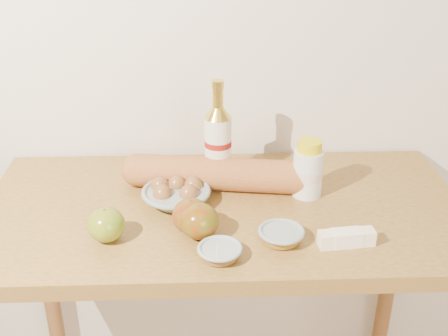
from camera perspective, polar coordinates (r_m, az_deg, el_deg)
The scene contains 12 objects.
back_wall at distance 1.56m, azimuth -0.52°, elevation 15.29°, with size 3.50×0.02×2.60m, color beige.
table at distance 1.46m, azimuth -0.04°, elevation -8.01°, with size 1.20×0.60×0.90m.
bourbon_bottle at distance 1.45m, azimuth -0.61°, elevation 2.50°, with size 0.09×0.09×0.29m.
cream_bottle at distance 1.43m, azimuth 8.50°, elevation -0.21°, with size 0.10×0.10×0.15m.
egg_bowl at distance 1.40m, azimuth -4.87°, elevation -2.63°, with size 0.18×0.18×0.06m.
baguette at distance 1.45m, azimuth -0.44°, elevation -0.60°, with size 0.53×0.16×0.09m.
apple_yellowgreen at distance 1.28m, azimuth -11.88°, elevation -5.67°, with size 0.09×0.09×0.08m.
apple_redgreen_front at distance 1.26m, azimuth -2.52°, elevation -5.41°, with size 0.11×0.11×0.08m.
apple_redgreen_right at distance 1.28m, azimuth -3.33°, elevation -4.89°, with size 0.10×0.10×0.08m.
sugar_bowl at distance 1.21m, azimuth -0.43°, elevation -8.51°, with size 0.11×0.11×0.03m.
syrup_bowl at distance 1.26m, azimuth 5.83°, elevation -6.77°, with size 0.12×0.12×0.03m.
butter_stick at distance 1.27m, azimuth 12.34°, elevation -6.97°, with size 0.13×0.05×0.04m.
Camera 1 is at (-0.04, -0.02, 1.61)m, focal length 45.00 mm.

